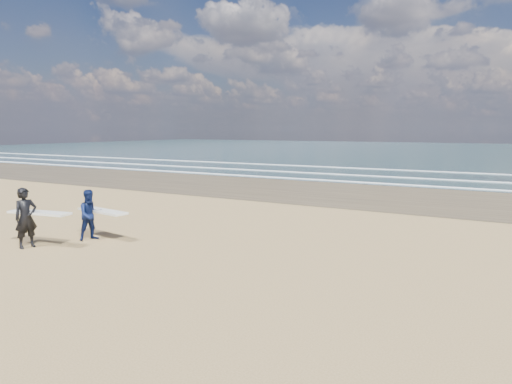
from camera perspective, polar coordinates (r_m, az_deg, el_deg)
The scene contains 2 objects.
surfer_near at distance 16.38m, azimuth -26.67°, elevation -2.84°, with size 2.26×1.19×1.95m.
surfer_far at distance 16.67m, azimuth -19.87°, elevation -2.67°, with size 2.25×1.27×1.74m.
Camera 1 is at (12.18, -8.72, 3.81)m, focal length 32.00 mm.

